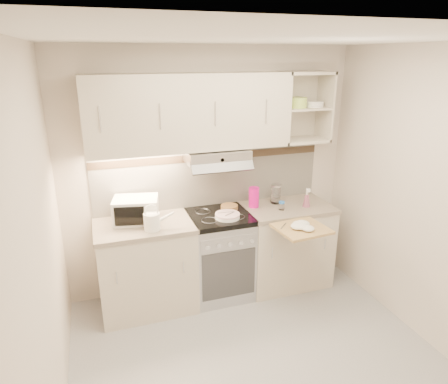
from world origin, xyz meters
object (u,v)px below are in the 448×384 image
(microwave, at_px, (136,210))
(pink_pitcher, at_px, (254,197))
(watering_can, at_px, (153,221))
(plate_stack, at_px, (227,216))
(spray_bottle, at_px, (307,199))
(electric_range, at_px, (220,254))
(cutting_board, at_px, (302,229))
(glass_jar, at_px, (276,194))

(microwave, bearing_deg, pink_pitcher, 11.99)
(watering_can, distance_m, plate_stack, 0.73)
(plate_stack, bearing_deg, pink_pitcher, 29.02)
(pink_pitcher, xyz_separation_m, spray_bottle, (0.53, -0.17, -0.02))
(electric_range, bearing_deg, plate_stack, -69.36)
(plate_stack, distance_m, cutting_board, 0.72)
(electric_range, bearing_deg, glass_jar, 9.73)
(microwave, height_order, glass_jar, microwave)
(microwave, height_order, pink_pitcher, microwave)
(microwave, height_order, watering_can, watering_can)
(microwave, bearing_deg, cutting_board, -10.80)
(pink_pitcher, relative_size, spray_bottle, 1.01)
(spray_bottle, bearing_deg, microwave, -161.61)
(spray_bottle, bearing_deg, electric_range, -161.39)
(electric_range, xyz_separation_m, cutting_board, (0.64, -0.52, 0.42))
(watering_can, distance_m, glass_jar, 1.38)
(glass_jar, xyz_separation_m, cutting_board, (-0.03, -0.63, -0.13))
(spray_bottle, bearing_deg, watering_can, -153.54)
(electric_range, bearing_deg, cutting_board, -39.30)
(spray_bottle, relative_size, cutting_board, 0.46)
(pink_pitcher, height_order, glass_jar, pink_pitcher)
(microwave, xyz_separation_m, spray_bottle, (1.73, -0.16, -0.03))
(glass_jar, bearing_deg, electric_range, -170.27)
(plate_stack, xyz_separation_m, glass_jar, (0.62, 0.23, 0.08))
(plate_stack, relative_size, glass_jar, 1.17)
(microwave, distance_m, spray_bottle, 1.74)
(microwave, distance_m, pink_pitcher, 1.20)
(electric_range, bearing_deg, microwave, 174.38)
(electric_range, xyz_separation_m, spray_bottle, (0.93, -0.08, 0.53))
(watering_can, xyz_separation_m, spray_bottle, (1.61, 0.08, -0.01))
(spray_bottle, xyz_separation_m, cutting_board, (-0.29, -0.44, -0.11))
(plate_stack, bearing_deg, cutting_board, -34.32)
(glass_jar, distance_m, cutting_board, 0.65)
(electric_range, distance_m, plate_stack, 0.49)
(microwave, relative_size, glass_jar, 2.25)
(glass_jar, relative_size, cutting_board, 0.46)
(microwave, xyz_separation_m, glass_jar, (1.47, 0.04, -0.01))
(pink_pitcher, height_order, cutting_board, pink_pitcher)
(pink_pitcher, distance_m, cutting_board, 0.66)
(plate_stack, bearing_deg, electric_range, 110.64)
(watering_can, relative_size, cutting_board, 0.63)
(watering_can, distance_m, cutting_board, 1.37)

